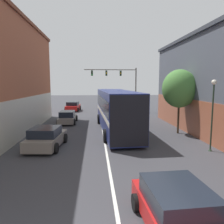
# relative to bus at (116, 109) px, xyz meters

# --- Properties ---
(lane_center_line) EXTENTS (0.14, 46.20, 0.01)m
(lane_center_line) POSITION_rel_bus_xyz_m (-1.21, 0.64, -2.07)
(lane_center_line) COLOR silver
(lane_center_line) RESTS_ON ground_plane
(bus) EXTENTS (3.32, 12.73, 3.71)m
(bus) POSITION_rel_bus_xyz_m (0.00, 0.00, 0.00)
(bus) COLOR navy
(bus) RESTS_ON ground_plane
(hatchback_foreground) EXTENTS (2.35, 4.45, 1.35)m
(hatchback_foreground) POSITION_rel_bus_xyz_m (0.51, -14.07, -1.44)
(hatchback_foreground) COLOR red
(hatchback_foreground) RESTS_ON ground_plane
(parked_car_left_near) EXTENTS (2.38, 4.10, 1.48)m
(parked_car_left_near) POSITION_rel_bus_xyz_m (-5.44, 15.34, -1.37)
(parked_car_left_near) COLOR red
(parked_car_left_near) RESTS_ON ground_plane
(parked_car_left_mid) EXTENTS (2.47, 4.22, 1.43)m
(parked_car_left_mid) POSITION_rel_bus_xyz_m (-5.23, -5.02, -1.39)
(parked_car_left_mid) COLOR slate
(parked_car_left_mid) RESTS_ON ground_plane
(parked_car_left_far) EXTENTS (1.96, 4.26, 1.35)m
(parked_car_left_far) POSITION_rel_bus_xyz_m (-4.95, 4.39, -1.44)
(parked_car_left_far) COLOR slate
(parked_car_left_far) RESTS_ON ground_plane
(traffic_signal_gantry) EXTENTS (8.00, 0.36, 6.74)m
(traffic_signal_gantry) POSITION_rel_bus_xyz_m (1.81, 13.73, 2.94)
(traffic_signal_gantry) COLOR #514C47
(traffic_signal_gantry) RESTS_ON ground_plane
(street_lamp) EXTENTS (0.33, 0.33, 4.59)m
(street_lamp) POSITION_rel_bus_xyz_m (5.52, -6.61, 0.64)
(street_lamp) COLOR #233323
(street_lamp) RESTS_ON ground_plane
(street_tree_near) EXTENTS (2.99, 2.69, 5.56)m
(street_tree_near) POSITION_rel_bus_xyz_m (5.37, -1.43, 1.83)
(street_tree_near) COLOR #3D2D1E
(street_tree_near) RESTS_ON ground_plane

